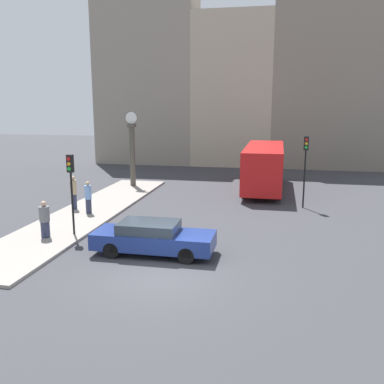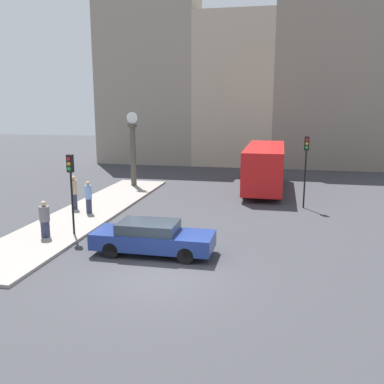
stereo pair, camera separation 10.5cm
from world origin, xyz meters
name	(u,v)px [view 1 (the left image)]	position (x,y,z in m)	size (l,w,h in m)	color
ground_plane	(161,276)	(0.00, 0.00, 0.00)	(120.00, 120.00, 0.00)	#38383D
sidewalk_corner	(89,212)	(-6.04, 7.35, 0.06)	(3.33, 18.70, 0.12)	gray
building_row	(237,82)	(-0.33, 27.90, 7.73)	(27.36, 5.00, 16.85)	gray
sedan_car	(153,238)	(-0.88, 2.03, 0.67)	(4.68, 1.71, 1.29)	navy
bus_distant	(264,165)	(2.83, 15.66, 1.69)	(2.46, 8.88, 2.97)	red
traffic_light_near	(71,178)	(-4.91, 3.46, 2.64)	(0.26, 0.24, 3.50)	black
traffic_light_far	(305,157)	(5.21, 10.96, 2.85)	(0.26, 0.24, 4.00)	black
street_clock	(132,151)	(-6.14, 14.82, 2.56)	(0.87, 0.49, 5.11)	#4C473D
pedestrian_grey_jacket	(45,220)	(-5.89, 2.80, 0.89)	(0.44, 0.44, 1.59)	#2D334C
pedestrian_blue_stripe	(88,197)	(-5.84, 6.97, 0.97)	(0.35, 0.35, 1.69)	#2D334C
pedestrian_tan_coat	(74,192)	(-7.00, 7.66, 1.05)	(0.34, 0.34, 1.83)	#2D334C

